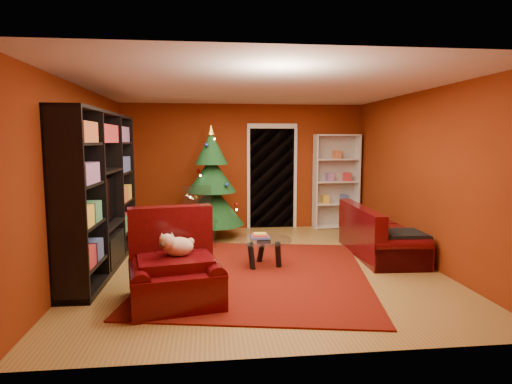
{
  "coord_description": "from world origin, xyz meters",
  "views": [
    {
      "loc": [
        -0.73,
        -6.17,
        1.84
      ],
      "look_at": [
        0.0,
        0.4,
        1.05
      ],
      "focal_mm": 30.0,
      "sensor_mm": 36.0,
      "label": 1
    }
  ],
  "objects": [
    {
      "name": "wall_right",
      "position": [
        2.52,
        0.0,
        1.3
      ],
      "size": [
        0.05,
        5.5,
        2.6
      ],
      "primitive_type": "cube",
      "color": "maroon",
      "rests_on": "ground"
    },
    {
      "name": "sofa",
      "position": [
        2.02,
        0.32,
        0.41
      ],
      "size": [
        0.94,
        1.94,
        0.82
      ],
      "primitive_type": null,
      "rotation": [
        0.0,
        0.0,
        1.53
      ],
      "color": "#3B0508",
      "rests_on": "rug"
    },
    {
      "name": "acrylic_chair",
      "position": [
        -0.89,
        1.17,
        0.48
      ],
      "size": [
        0.6,
        0.63,
        0.96
      ],
      "primitive_type": null,
      "rotation": [
        0.0,
        0.0,
        0.23
      ],
      "color": "#66605B",
      "rests_on": "rug"
    },
    {
      "name": "floor",
      "position": [
        0.0,
        0.0,
        -0.03
      ],
      "size": [
        5.0,
        5.5,
        0.05
      ],
      "primitive_type": "cube",
      "color": "olive",
      "rests_on": "ground"
    },
    {
      "name": "dog",
      "position": [
        -1.09,
        -1.32,
        0.64
      ],
      "size": [
        0.45,
        0.37,
        0.28
      ],
      "primitive_type": null,
      "rotation": [
        0.0,
        0.0,
        0.19
      ],
      "color": "beige",
      "rests_on": "armchair"
    },
    {
      "name": "armchair",
      "position": [
        -1.12,
        -1.38,
        0.43
      ],
      "size": [
        1.29,
        1.29,
        0.86
      ],
      "primitive_type": null,
      "rotation": [
        0.0,
        0.0,
        0.19
      ],
      "color": "#3B0508",
      "rests_on": "rug"
    },
    {
      "name": "gift_box_green",
      "position": [
        -1.04,
        1.35,
        0.12
      ],
      "size": [
        0.29,
        0.29,
        0.24
      ],
      "primitive_type": "cube",
      "rotation": [
        0.0,
        0.0,
        0.21
      ],
      "color": "#265E27",
      "rests_on": "floor"
    },
    {
      "name": "doorway",
      "position": [
        0.6,
        2.73,
        1.05
      ],
      "size": [
        1.06,
        0.6,
        2.16
      ],
      "primitive_type": null,
      "color": "black",
      "rests_on": "floor"
    },
    {
      "name": "wall_left",
      "position": [
        -2.52,
        0.0,
        1.3
      ],
      "size": [
        0.05,
        5.5,
        2.6
      ],
      "primitive_type": "cube",
      "color": "maroon",
      "rests_on": "ground"
    },
    {
      "name": "white_bookshelf",
      "position": [
        1.95,
        2.57,
        0.99
      ],
      "size": [
        0.95,
        0.37,
        2.03
      ],
      "primitive_type": null,
      "rotation": [
        0.0,
        0.0,
        0.04
      ],
      "color": "white",
      "rests_on": "floor"
    },
    {
      "name": "gift_box_red",
      "position": [
        -0.9,
        2.3,
        0.12
      ],
      "size": [
        0.23,
        0.23,
        0.23
      ],
      "primitive_type": "cube",
      "rotation": [
        0.0,
        0.0,
        -0.01
      ],
      "color": "maroon",
      "rests_on": "floor"
    },
    {
      "name": "media_unit",
      "position": [
        -2.27,
        0.09,
        1.12
      ],
      "size": [
        0.49,
        2.94,
        2.25
      ],
      "primitive_type": null,
      "rotation": [
        0.0,
        0.0,
        -0.01
      ],
      "color": "black",
      "rests_on": "floor"
    },
    {
      "name": "coffee_table",
      "position": [
        0.06,
        -0.12,
        0.22
      ],
      "size": [
        0.84,
        0.84,
        0.51
      ],
      "primitive_type": null,
      "rotation": [
        0.0,
        0.0,
        0.02
      ],
      "color": "gray",
      "rests_on": "rug"
    },
    {
      "name": "gift_box_teal",
      "position": [
        -1.66,
        1.54,
        0.15
      ],
      "size": [
        0.36,
        0.36,
        0.29
      ],
      "primitive_type": "cube",
      "rotation": [
        0.0,
        0.0,
        -0.26
      ],
      "color": "#1B7680",
      "rests_on": "floor"
    },
    {
      "name": "wall_back",
      "position": [
        0.0,
        2.77,
        1.3
      ],
      "size": [
        5.0,
        0.05,
        2.6
      ],
      "primitive_type": "cube",
      "color": "maroon",
      "rests_on": "ground"
    },
    {
      "name": "rug",
      "position": [
        -0.06,
        -0.46,
        0.01
      ],
      "size": [
        3.51,
        3.9,
        0.02
      ],
      "primitive_type": "cube",
      "rotation": [
        0.0,
        0.0,
        -0.19
      ],
      "color": "#631309",
      "rests_on": "floor"
    },
    {
      "name": "christmas_tree",
      "position": [
        -0.68,
        1.89,
        1.05
      ],
      "size": [
        1.39,
        1.39,
        2.16
      ],
      "primitive_type": null,
      "rotation": [
        0.0,
        0.0,
        0.15
      ],
      "color": "#0D3315",
      "rests_on": "floor"
    },
    {
      "name": "ceiling",
      "position": [
        0.0,
        0.0,
        2.62
      ],
      "size": [
        5.0,
        5.5,
        0.05
      ],
      "primitive_type": "cube",
      "color": "silver",
      "rests_on": "wall_back"
    }
  ]
}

